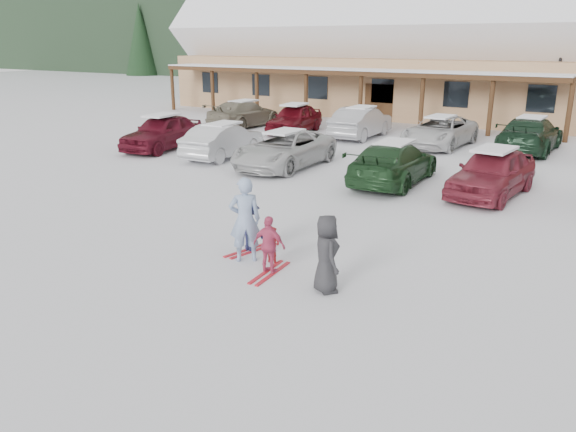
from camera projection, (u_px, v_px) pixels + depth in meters
The scene contains 22 objects.
ground at pixel (251, 271), 11.89m from camera, with size 160.00×160.00×0.00m, color white.
day_lodge at pixel (383, 52), 37.89m from camera, with size 29.12×12.50×10.38m.
lamp_post at pixel (559, 67), 29.89m from camera, with size 0.50×0.25×5.80m.
conifer_0 at pixel (206, 28), 47.62m from camera, with size 4.40×4.40×10.20m.
conifer_2 at pixel (250, 19), 59.01m from camera, with size 5.28×5.28×12.24m.
adult_skier at pixel (245, 220), 12.17m from camera, with size 0.69×0.45×1.90m, color #889EC3.
toddler_red at pixel (272, 244), 12.26m from camera, with size 0.39×0.31×0.81m, color red.
child_navy at pixel (250, 226), 12.84m from camera, with size 0.77×0.44×1.19m, color #191C3F.
skis_child_navy at pixel (251, 250), 13.01m from camera, with size 0.20×1.40×0.03m, color red.
child_magenta at pixel (269, 245), 11.57m from camera, with size 0.73×0.30×1.25m, color #C74066.
skis_child_magenta at pixel (270, 273), 11.75m from camera, with size 0.20×1.40×0.03m, color red.
bystander_dark at pixel (326, 254), 10.70m from camera, with size 0.76×0.49×1.55m, color #2A292C.
parked_car_0 at pixel (162, 132), 24.95m from camera, with size 1.81×4.51×1.54m, color #5A0F1E.
parked_car_1 at pixel (223, 141), 23.23m from camera, with size 1.49×4.27×1.41m, color silver.
parked_car_2 at pixel (284, 149), 21.44m from camera, with size 2.30×4.98×1.38m, color silver.
parked_car_3 at pixel (393, 163), 19.00m from camera, with size 1.98×4.88×1.42m, color #1C3D1E.
parked_car_4 at pixel (492, 172), 17.44m from camera, with size 1.76×4.36×1.49m, color maroon.
parked_car_7 at pixel (244, 114), 31.52m from camera, with size 2.05×5.03×1.46m, color gray.
parked_car_8 at pixel (295, 119), 29.50m from camera, with size 1.76×4.37×1.49m, color #5F0B15.
parked_car_9 at pixel (361, 122), 27.99m from camera, with size 1.61×4.62×1.52m, color #A2A2A6.
parked_car_10 at pixel (440, 131), 25.65m from camera, with size 2.29×4.97×1.38m, color silver.
parked_car_11 at pixel (530, 135), 24.39m from camera, with size 2.13×5.23×1.52m, color #16301E.
Camera 1 is at (6.49, -8.91, 4.66)m, focal length 35.00 mm.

